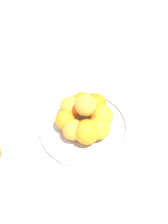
{
  "coord_description": "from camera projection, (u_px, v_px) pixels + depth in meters",
  "views": [
    {
      "loc": [
        0.19,
        0.36,
        0.6
      ],
      "look_at": [
        0.0,
        0.0,
        0.09
      ],
      "focal_mm": 35.0,
      "sensor_mm": 36.0,
      "label": 1
    }
  ],
  "objects": [
    {
      "name": "fruit_bowl",
      "position": [
        84.0,
        126.0,
        0.71
      ],
      "size": [
        0.29,
        0.29,
        0.03
      ],
      "color": "silver",
      "rests_on": "ground_plane"
    },
    {
      "name": "orange_pile",
      "position": [
        86.0,
        116.0,
        0.67
      ],
      "size": [
        0.18,
        0.18,
        0.12
      ],
      "color": "orange",
      "rests_on": "fruit_bowl"
    },
    {
      "name": "ground_plane",
      "position": [
        84.0,
        128.0,
        0.72
      ],
      "size": [
        4.0,
        4.0,
        0.0
      ],
      "primitive_type": "plane",
      "color": "silver"
    }
  ]
}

